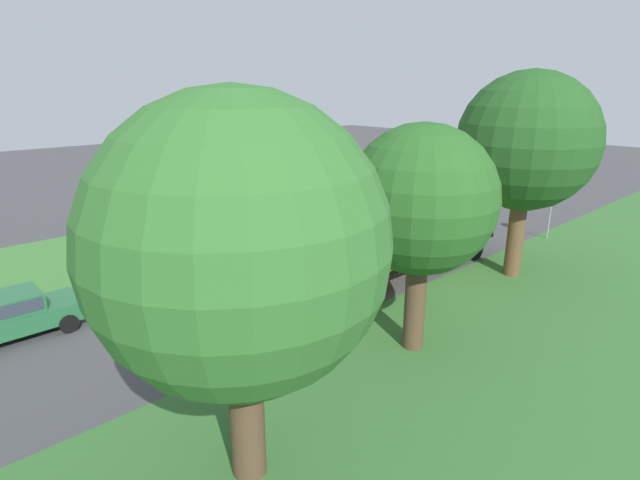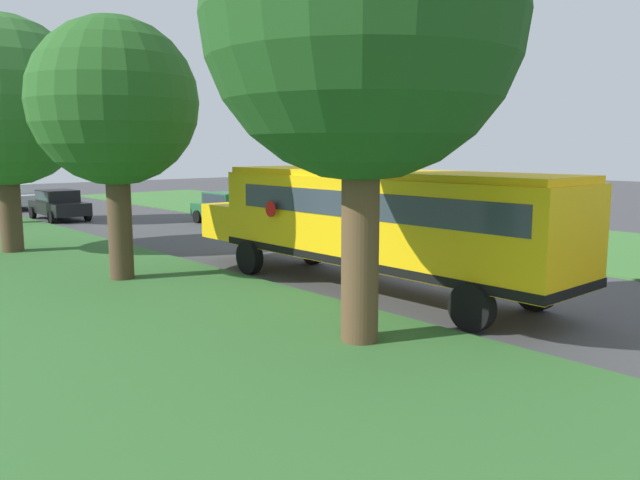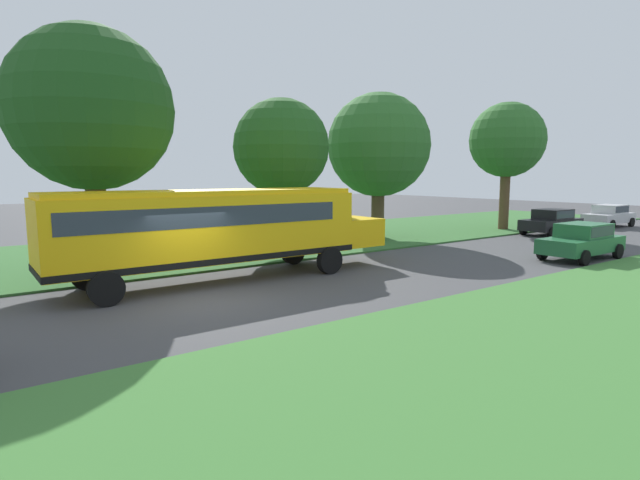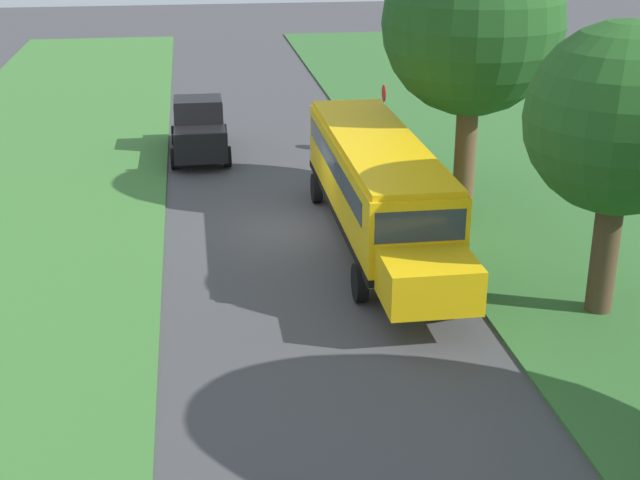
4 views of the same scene
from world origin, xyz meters
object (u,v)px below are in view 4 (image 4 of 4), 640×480
at_px(school_bus, 378,182).
at_px(oak_tree_roadside_mid, 618,122).
at_px(pickup_truck, 199,127).
at_px(oak_tree_beside_bus, 470,26).
at_px(stop_sign, 383,110).

distance_m(school_bus, oak_tree_roadside_mid, 7.64).
xyz_separation_m(school_bus, oak_tree_roadside_mid, (-4.45, 5.46, 2.97)).
distance_m(pickup_truck, oak_tree_beside_bus, 12.33).
bearing_deg(stop_sign, oak_tree_roadside_mid, 98.16).
bearing_deg(oak_tree_beside_bus, stop_sign, -79.19).
distance_m(pickup_truck, oak_tree_roadside_mid, 19.08).
height_order(oak_tree_roadside_mid, stop_sign, oak_tree_roadside_mid).
bearing_deg(stop_sign, oak_tree_beside_bus, 100.81).
bearing_deg(oak_tree_beside_bus, school_bus, 42.10).
relative_size(school_bus, oak_tree_beside_bus, 1.40).
bearing_deg(stop_sign, pickup_truck, -6.99).
xyz_separation_m(pickup_truck, oak_tree_beside_bus, (-8.55, 7.47, 4.81)).
bearing_deg(oak_tree_beside_bus, pickup_truck, -41.12).
xyz_separation_m(oak_tree_roadside_mid, stop_sign, (2.18, -15.21, -3.16)).
xyz_separation_m(pickup_truck, oak_tree_roadside_mid, (-9.48, 16.11, 3.82)).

